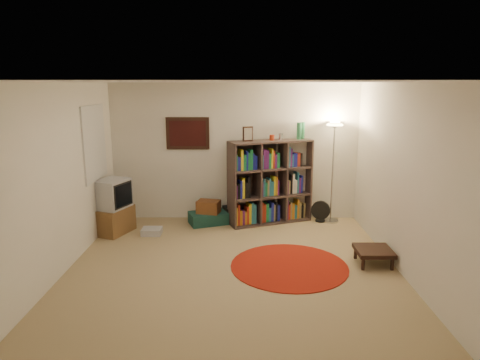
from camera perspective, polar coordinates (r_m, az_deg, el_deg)
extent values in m
cube|color=#9A825A|center=(6.03, -0.98, -11.61)|extent=(4.50, 4.50, 0.02)
cube|color=white|center=(5.50, -1.08, 13.08)|extent=(4.50, 4.50, 0.02)
cube|color=silver|center=(7.85, -0.72, 3.72)|extent=(4.50, 0.02, 2.50)
cube|color=silver|center=(3.46, -1.73, -7.98)|extent=(4.50, 0.02, 2.50)
cube|color=silver|center=(6.11, -22.73, 0.14)|extent=(0.02, 4.50, 2.50)
cube|color=silver|center=(6.03, 20.99, 0.14)|extent=(0.02, 4.50, 2.50)
cube|color=black|center=(7.84, -6.99, 6.19)|extent=(0.78, 0.04, 0.58)
cube|color=#3B0D0B|center=(7.82, -7.01, 6.18)|extent=(0.66, 0.01, 0.46)
cube|color=white|center=(7.25, -18.85, 4.69)|extent=(0.03, 1.00, 1.20)
cube|color=beige|center=(8.03, 12.62, 3.26)|extent=(0.08, 0.01, 0.12)
cube|color=#3F2E2A|center=(7.91, 3.95, -5.45)|extent=(1.56, 0.94, 0.03)
cube|color=#3F2E2A|center=(7.58, 4.12, 5.17)|extent=(1.56, 0.94, 0.03)
cube|color=#3F2E2A|center=(7.44, -1.11, -0.70)|extent=(0.18, 0.41, 1.50)
cube|color=#3F2E2A|center=(8.04, 8.80, 0.17)|extent=(0.18, 0.41, 1.50)
cube|color=#3F2E2A|center=(7.89, 3.42, 0.06)|extent=(1.41, 0.56, 1.50)
cube|color=#3F2E2A|center=(7.61, 2.32, -0.40)|extent=(0.18, 0.39, 1.44)
cube|color=#3F2E2A|center=(7.82, 5.70, -0.10)|extent=(0.18, 0.39, 1.44)
cube|color=#3F2E2A|center=(7.77, 4.01, -2.05)|extent=(1.49, 0.89, 0.03)
cube|color=#3F2E2A|center=(7.66, 4.06, 1.58)|extent=(1.49, 0.89, 0.03)
cube|color=gold|center=(7.56, -0.71, -4.81)|extent=(0.10, 0.18, 0.33)
cube|color=#9D2916|center=(7.57, -0.36, -4.56)|extent=(0.10, 0.18, 0.38)
cube|color=#B37016|center=(7.60, -0.03, -4.97)|extent=(0.10, 0.18, 0.26)
cube|color=#4D1659|center=(7.62, 0.30, -4.93)|extent=(0.10, 0.17, 0.26)
cube|color=#B37016|center=(7.63, 0.59, -4.97)|extent=(0.09, 0.17, 0.24)
cube|color=#9D2916|center=(7.64, 0.87, -4.66)|extent=(0.09, 0.17, 0.32)
cube|color=gold|center=(7.64, 1.16, -4.43)|extent=(0.10, 0.18, 0.37)
cube|color=#21637B|center=(7.66, 1.49, -4.35)|extent=(0.10, 0.18, 0.38)
cube|color=#21637B|center=(7.68, 1.83, -4.43)|extent=(0.10, 0.18, 0.35)
cube|color=#4D1659|center=(7.44, -0.71, -1.56)|extent=(0.11, 0.18, 0.24)
cube|color=black|center=(7.45, -0.35, -1.43)|extent=(0.10, 0.18, 0.27)
cube|color=navy|center=(7.46, -0.03, -1.23)|extent=(0.10, 0.17, 0.31)
cube|color=gold|center=(7.47, 0.28, -1.02)|extent=(0.10, 0.18, 0.36)
cube|color=black|center=(7.50, 0.63, -1.30)|extent=(0.11, 0.18, 0.28)
cube|color=black|center=(7.51, 1.01, -0.91)|extent=(0.11, 0.18, 0.37)
cube|color=#167039|center=(7.33, -0.72, 2.34)|extent=(0.11, 0.18, 0.30)
cube|color=navy|center=(7.35, -0.32, 2.16)|extent=(0.11, 0.18, 0.25)
cube|color=gold|center=(7.36, 0.07, 2.67)|extent=(0.10, 0.18, 0.37)
cube|color=#167039|center=(7.39, 0.45, 2.36)|extent=(0.11, 0.18, 0.28)
cube|color=navy|center=(7.40, 0.76, 2.60)|extent=(0.09, 0.17, 0.34)
cube|color=#167039|center=(7.41, 1.00, 2.49)|extent=(0.09, 0.17, 0.31)
cube|color=#167039|center=(7.42, 1.32, 2.72)|extent=(0.11, 0.18, 0.36)
cube|color=navy|center=(7.45, 1.63, 2.49)|extent=(0.09, 0.17, 0.30)
cube|color=navy|center=(7.47, 1.92, 2.34)|extent=(0.10, 0.18, 0.25)
cube|color=#9D2916|center=(7.73, 2.78, -4.26)|extent=(0.10, 0.18, 0.37)
cube|color=#9D2916|center=(7.75, 3.10, -4.34)|extent=(0.10, 0.18, 0.34)
cube|color=#167039|center=(7.77, 3.44, -4.27)|extent=(0.11, 0.18, 0.34)
cube|color=#21637B|center=(7.80, 3.77, -4.53)|extent=(0.10, 0.18, 0.26)
cube|color=navy|center=(7.81, 4.11, -4.18)|extent=(0.11, 0.18, 0.35)
cube|color=olive|center=(7.83, 4.39, -4.28)|extent=(0.09, 0.17, 0.31)
cube|color=black|center=(7.84, 4.63, -4.13)|extent=(0.10, 0.17, 0.34)
cube|color=navy|center=(7.87, 4.94, -4.28)|extent=(0.10, 0.18, 0.29)
cube|color=#4D1659|center=(7.61, 2.77, -1.17)|extent=(0.09, 0.17, 0.26)
cube|color=#21637B|center=(7.62, 3.03, -0.94)|extent=(0.09, 0.17, 0.31)
cube|color=#167039|center=(7.65, 3.30, -1.18)|extent=(0.10, 0.17, 0.24)
cube|color=olive|center=(7.66, 3.57, -1.00)|extent=(0.09, 0.17, 0.28)
cube|color=#21637B|center=(7.67, 3.80, -0.87)|extent=(0.09, 0.17, 0.31)
cube|color=#21637B|center=(7.69, 4.10, -1.06)|extent=(0.11, 0.18, 0.26)
cube|color=gold|center=(7.70, 4.41, -0.73)|extent=(0.09, 0.17, 0.34)
cube|color=#B37016|center=(7.72, 4.66, -0.73)|extent=(0.09, 0.17, 0.33)
cube|color=#4D1659|center=(7.74, 4.90, -0.92)|extent=(0.09, 0.17, 0.27)
cube|color=#21637B|center=(7.51, 2.80, 2.42)|extent=(0.09, 0.17, 0.26)
cube|color=#4D1659|center=(7.52, 3.09, 2.81)|extent=(0.10, 0.18, 0.36)
cube|color=#4D1659|center=(7.54, 3.45, 2.76)|extent=(0.11, 0.18, 0.34)
cube|color=#167039|center=(7.57, 3.80, 2.57)|extent=(0.10, 0.18, 0.28)
cube|color=gold|center=(7.58, 4.07, 2.89)|extent=(0.09, 0.17, 0.36)
cube|color=#9D2916|center=(7.60, 4.31, 2.76)|extent=(0.09, 0.17, 0.32)
cube|color=#4D1659|center=(7.62, 4.58, 2.54)|extent=(0.10, 0.17, 0.26)
cube|color=#167039|center=(7.64, 4.91, 2.64)|extent=(0.11, 0.18, 0.28)
cube|color=#4D1659|center=(7.94, 6.09, -3.88)|extent=(0.10, 0.17, 0.37)
cube|color=#9D2916|center=(7.97, 6.35, -4.13)|extent=(0.10, 0.17, 0.28)
cube|color=olive|center=(7.98, 6.60, -3.96)|extent=(0.09, 0.17, 0.32)
cube|color=#B37016|center=(8.00, 6.87, -4.04)|extent=(0.11, 0.18, 0.29)
cube|color=#21637B|center=(8.03, 7.19, -4.13)|extent=(0.11, 0.18, 0.25)
cube|color=#B37016|center=(8.04, 7.50, -3.74)|extent=(0.10, 0.17, 0.36)
cube|color=olive|center=(8.07, 7.78, -3.89)|extent=(0.10, 0.18, 0.30)
cube|color=black|center=(8.10, 8.05, -4.08)|extent=(0.10, 0.17, 0.24)
cube|color=olive|center=(8.11, 8.31, -3.91)|extent=(0.09, 0.17, 0.28)
cube|color=#4D1659|center=(7.83, 6.14, -0.90)|extent=(0.09, 0.17, 0.25)
cube|color=olive|center=(7.84, 6.36, -0.86)|extent=(0.09, 0.17, 0.25)
cube|color=black|center=(7.85, 6.62, -0.51)|extent=(0.10, 0.17, 0.34)
cube|color=beige|center=(7.86, 6.90, -0.39)|extent=(0.10, 0.17, 0.37)
cube|color=beige|center=(7.90, 7.19, -0.80)|extent=(0.10, 0.18, 0.25)
cube|color=#21637B|center=(7.90, 7.48, -0.28)|extent=(0.09, 0.17, 0.39)
cube|color=#4D1659|center=(7.93, 7.73, -0.63)|extent=(0.10, 0.17, 0.28)
cube|color=navy|center=(7.95, 7.98, -0.47)|extent=(0.09, 0.17, 0.32)
cube|color=#21637B|center=(7.72, 6.31, 3.07)|extent=(0.11, 0.18, 0.37)
cube|color=#4D1659|center=(7.74, 6.61, 2.98)|extent=(0.09, 0.17, 0.34)
cube|color=#21637B|center=(7.77, 6.82, 2.61)|extent=(0.09, 0.17, 0.24)
cube|color=navy|center=(7.78, 7.04, 2.70)|extent=(0.09, 0.17, 0.26)
cube|color=navy|center=(7.80, 7.27, 2.68)|extent=(0.09, 0.17, 0.25)
cube|color=#9D2916|center=(7.82, 7.57, 2.71)|extent=(0.11, 0.18, 0.25)
cube|color=black|center=(7.84, 7.90, 2.73)|extent=(0.10, 0.17, 0.25)
cube|color=black|center=(7.41, 1.04, 6.16)|extent=(0.18, 0.09, 0.26)
cube|color=gray|center=(7.40, 1.09, 6.15)|extent=(0.13, 0.06, 0.20)
cylinder|color=maroon|center=(7.58, 4.28, 5.66)|extent=(0.11, 0.11, 0.10)
cylinder|color=silver|center=(7.65, 5.45, 5.79)|extent=(0.10, 0.10, 0.12)
cylinder|color=#318052|center=(7.76, 7.90, 6.50)|extent=(0.11, 0.11, 0.30)
cylinder|color=#318052|center=(7.88, 8.32, 6.58)|extent=(0.11, 0.11, 0.30)
cylinder|color=silver|center=(8.08, 11.93, -5.31)|extent=(0.32, 0.32, 0.03)
cylinder|color=silver|center=(7.86, 12.22, 0.72)|extent=(0.03, 0.03, 1.71)
cone|color=silver|center=(7.73, 12.52, 7.14)|extent=(0.39, 0.39, 0.14)
cylinder|color=#FFD88C|center=(7.73, 12.53, 7.18)|extent=(0.31, 0.31, 0.02)
cylinder|color=black|center=(8.04, 10.64, -5.34)|extent=(0.22, 0.22, 0.03)
cylinder|color=black|center=(8.02, 10.67, -4.76)|extent=(0.04, 0.04, 0.14)
cylinder|color=black|center=(7.96, 10.70, -3.97)|extent=(0.35, 0.15, 0.34)
cube|color=brown|center=(7.57, -16.46, -5.16)|extent=(0.65, 0.75, 0.44)
cube|color=#B5B5BA|center=(7.45, -16.68, -1.76)|extent=(0.61, 0.66, 0.49)
cube|color=black|center=(7.31, -15.30, -1.94)|extent=(0.18, 0.43, 0.41)
cube|color=black|center=(7.31, -15.27, -1.94)|extent=(0.16, 0.38, 0.35)
cube|color=#B5B5BA|center=(7.38, -11.68, -6.72)|extent=(0.32, 0.27, 0.11)
cube|color=#143931|center=(7.78, -4.26, -5.07)|extent=(0.76, 0.63, 0.21)
cube|color=#5A2E16|center=(7.69, -4.21, -3.57)|extent=(0.45, 0.37, 0.22)
cube|color=black|center=(7.93, -0.71, -4.47)|extent=(0.47, 0.44, 0.27)
cylinder|color=maroon|center=(6.08, 6.57, -11.32)|extent=(1.63, 1.63, 0.01)
cube|color=black|center=(6.33, 17.41, -9.00)|extent=(0.49, 0.49, 0.06)
cube|color=black|center=(6.14, 16.10, -10.69)|extent=(0.04, 0.04, 0.18)
cube|color=black|center=(6.26, 19.63, -10.49)|extent=(0.04, 0.04, 0.18)
cube|color=black|center=(6.49, 15.15, -9.33)|extent=(0.04, 0.04, 0.18)
cube|color=black|center=(6.60, 18.50, -9.18)|extent=(0.04, 0.04, 0.18)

